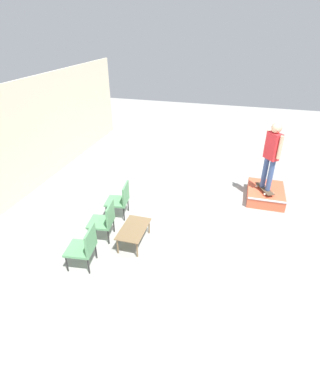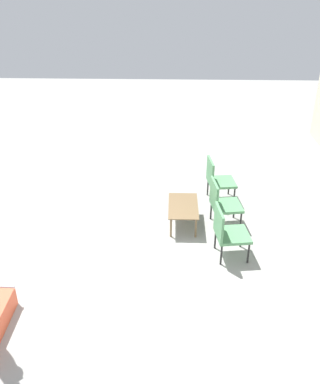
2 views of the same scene
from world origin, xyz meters
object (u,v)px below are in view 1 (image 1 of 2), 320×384
coffee_table (134,230)px  person_skater (272,151)px  skate_ramp_box (265,194)px  patio_chair_center (105,220)px  skateboard_on_ramp (265,189)px  patio_chair_right (120,199)px  patio_chair_left (84,246)px

coffee_table → person_skater: bearing=-46.7°
skate_ramp_box → person_skater: person_skater is taller
skate_ramp_box → patio_chair_center: (-2.74, 3.52, 0.34)m
skateboard_on_ramp → patio_chair_right: (-1.67, 3.46, 0.10)m
patio_chair_center → coffee_table: bearing=81.0°
skate_ramp_box → skateboard_on_ramp: 0.28m
patio_chair_center → patio_chair_right: same height
skateboard_on_ramp → skate_ramp_box: bearing=-50.0°
skateboard_on_ramp → patio_chair_left: 4.94m
patio_chair_center → skate_ramp_box: bearing=120.0°
person_skater → skate_ramp_box: bearing=-60.8°
patio_chair_left → patio_chair_right: same height
skate_ramp_box → person_skater: size_ratio=0.71×
skate_ramp_box → patio_chair_right: (-1.82, 3.52, 0.34)m
skate_ramp_box → patio_chair_center: 4.48m
patio_chair_right → patio_chair_center: bearing=-7.5°
person_skater → patio_chair_right: size_ratio=2.01×
person_skater → coffee_table: person_skater is taller
patio_chair_left → patio_chair_center: same height
skate_ramp_box → skateboard_on_ramp: skateboard_on_ramp is taller
person_skater → patio_chair_center: (-2.60, 3.46, -0.97)m
patio_chair_center → patio_chair_right: size_ratio=1.00×
patio_chair_left → skate_ramp_box: bearing=128.8°
skate_ramp_box → patio_chair_left: size_ratio=1.42×
coffee_table → patio_chair_right: size_ratio=1.05×
coffee_table → patio_chair_left: patio_chair_left is taller
patio_chair_left → patio_chair_center: 0.93m
skateboard_on_ramp → patio_chair_left: bearing=109.1°
skateboard_on_ramp → patio_chair_center: patio_chair_center is taller
patio_chair_left → patio_chair_right: size_ratio=1.00×
skateboard_on_ramp → coffee_table: bearing=106.8°
skate_ramp_box → patio_chair_right: bearing=117.4°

